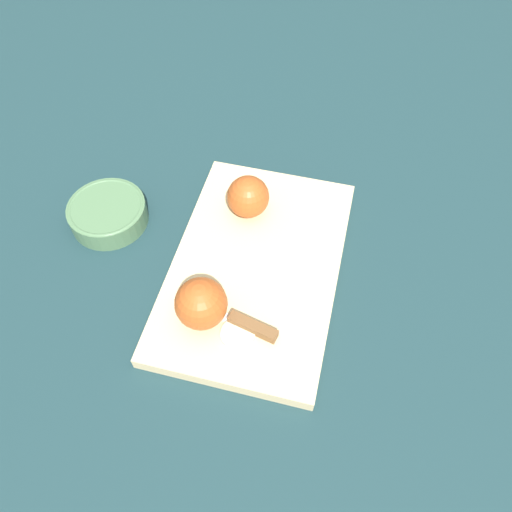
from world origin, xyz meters
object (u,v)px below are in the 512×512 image
at_px(apple_half_right, 201,303).
at_px(knife, 245,324).
at_px(apple_half_left, 248,197).
at_px(bowl, 108,212).

distance_m(apple_half_right, knife, 0.07).
relative_size(apple_half_left, apple_half_right, 0.93).
relative_size(apple_half_left, knife, 0.50).
xyz_separation_m(knife, bowl, (-0.21, -0.25, -0.01)).
bearing_deg(apple_half_left, knife, -42.23).
bearing_deg(apple_half_right, apple_half_left, -16.92).
bearing_deg(apple_half_right, knife, -104.84).
xyz_separation_m(apple_half_right, bowl, (-0.19, -0.19, -0.04)).
bearing_deg(apple_half_left, apple_half_right, -59.00).
distance_m(apple_half_left, apple_half_right, 0.21).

